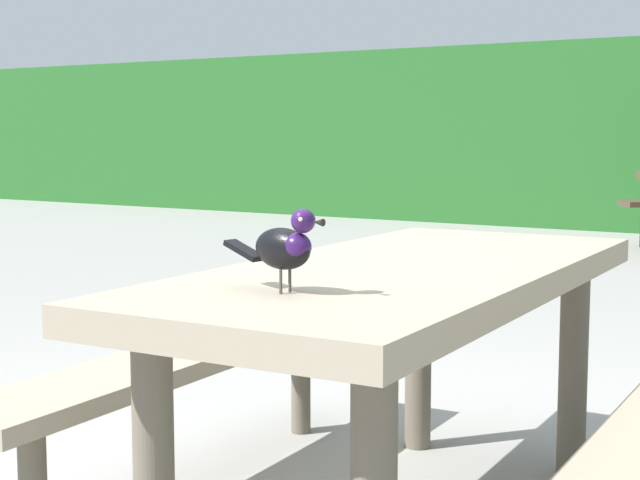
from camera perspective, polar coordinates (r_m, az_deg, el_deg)
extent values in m
cube|color=gray|center=(2.53, 4.98, -2.22)|extent=(0.83, 1.83, 0.07)
cylinder|color=#635B4C|center=(2.18, -9.80, -13.77)|extent=(0.09, 0.09, 0.67)
cylinder|color=#635B4C|center=(3.34, 5.84, -6.60)|extent=(0.09, 0.09, 0.67)
cylinder|color=#635B4C|center=(3.16, 14.76, -7.49)|extent=(0.09, 0.09, 0.67)
cube|color=gray|center=(2.94, -7.63, -6.78)|extent=(0.35, 1.72, 0.05)
cylinder|color=#635B4C|center=(3.51, -1.14, -8.26)|extent=(0.07, 0.07, 0.39)
ellipsoid|color=black|center=(2.06, -2.23, -0.52)|extent=(0.16, 0.09, 0.09)
ellipsoid|color=#2D144C|center=(2.03, -1.39, -0.42)|extent=(0.08, 0.07, 0.06)
sphere|color=#2D144C|center=(2.01, -1.01, 1.14)|extent=(0.05, 0.05, 0.05)
sphere|color=#EAE08C|center=(2.01, -0.39, 1.30)|extent=(0.01, 0.01, 0.01)
sphere|color=#EAE08C|center=(1.99, -1.15, 1.23)|extent=(0.01, 0.01, 0.01)
cone|color=black|center=(1.98, -0.14, 1.06)|extent=(0.03, 0.02, 0.02)
cube|color=black|center=(2.14, -4.52, -0.62)|extent=(0.10, 0.05, 0.04)
cylinder|color=#47423D|center=(2.07, -1.80, -2.37)|extent=(0.01, 0.01, 0.05)
cylinder|color=#47423D|center=(2.05, -2.34, -2.46)|extent=(0.01, 0.01, 0.05)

